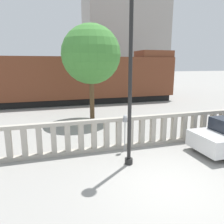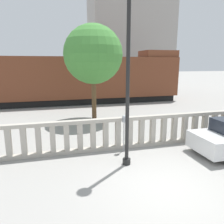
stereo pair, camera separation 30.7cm
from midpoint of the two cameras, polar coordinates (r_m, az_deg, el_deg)
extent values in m
plane|color=gray|center=(6.81, 13.50, -18.16)|extent=(160.00, 160.00, 0.00)
cube|color=#ADA599|center=(9.31, 3.81, -8.68)|extent=(12.33, 0.24, 0.14)
cube|color=#ADA599|center=(8.95, 3.92, -1.68)|extent=(12.33, 0.24, 0.14)
cube|color=#ADA599|center=(8.71, -26.26, -7.43)|extent=(0.20, 0.20, 1.03)
cube|color=#ADA599|center=(8.64, -22.87, -7.28)|extent=(0.20, 0.20, 1.03)
cube|color=#ADA599|center=(8.59, -19.44, -7.10)|extent=(0.20, 0.20, 1.03)
cube|color=#ADA599|center=(8.58, -15.99, -6.89)|extent=(0.20, 0.20, 1.03)
cube|color=#ADA599|center=(8.59, -12.54, -6.66)|extent=(0.20, 0.20, 1.03)
cube|color=#ADA599|center=(8.64, -9.11, -6.41)|extent=(0.20, 0.20, 1.03)
cube|color=#ADA599|center=(8.71, -5.74, -6.14)|extent=(0.20, 0.20, 1.03)
cube|color=#ADA599|center=(8.82, -2.44, -5.85)|extent=(0.20, 0.20, 1.03)
cube|color=#ADA599|center=(8.95, 0.76, -5.56)|extent=(0.20, 0.20, 1.03)
cube|color=#ADA599|center=(9.12, 3.86, -5.25)|extent=(0.20, 0.20, 1.03)
cube|color=#ADA599|center=(9.30, 6.84, -4.94)|extent=(0.20, 0.20, 1.03)
cube|color=#ADA599|center=(9.51, 9.69, -4.64)|extent=(0.20, 0.20, 1.03)
cube|color=#ADA599|center=(9.75, 12.41, -4.33)|extent=(0.20, 0.20, 1.03)
cube|color=#ADA599|center=(10.00, 14.99, -4.04)|extent=(0.20, 0.20, 1.03)
cube|color=#ADA599|center=(10.28, 17.44, -3.75)|extent=(0.20, 0.20, 1.03)
cube|color=#ADA599|center=(10.57, 19.76, -3.47)|extent=(0.20, 0.20, 1.03)
cube|color=#ADA599|center=(10.88, 21.95, -3.20)|extent=(0.20, 0.20, 1.03)
cube|color=#ADA599|center=(11.20, 24.01, -2.94)|extent=(0.20, 0.20, 1.03)
cube|color=#ADA599|center=(11.54, 25.95, -2.69)|extent=(0.20, 0.20, 1.03)
cylinder|color=black|center=(7.84, 3.24, -12.68)|extent=(0.28, 0.28, 0.20)
cylinder|color=black|center=(7.11, 3.52, 7.94)|extent=(0.13, 0.13, 5.34)
cylinder|color=#99999E|center=(8.72, 2.36, -6.42)|extent=(0.04, 0.04, 1.21)
cylinder|color=gray|center=(8.52, 2.41, -2.03)|extent=(0.18, 0.18, 0.17)
sphere|color=#B2B7BC|center=(8.49, 2.41, -1.24)|extent=(0.15, 0.15, 0.15)
cylinder|color=black|center=(9.90, 21.97, -6.59)|extent=(0.70, 0.18, 0.70)
cube|color=black|center=(19.31, -17.29, 2.58)|extent=(22.32, 2.12, 0.55)
cube|color=brown|center=(19.08, -17.68, 8.47)|extent=(22.78, 2.64, 3.43)
cube|color=brown|center=(21.37, 10.40, 14.64)|extent=(3.00, 2.38, 0.60)
cube|color=gray|center=(31.96, 3.10, 17.83)|extent=(10.95, 6.13, 12.73)
cylinder|color=brown|center=(13.38, -5.91, 3.43)|extent=(0.28, 0.28, 2.65)
sphere|color=#428438|center=(13.23, -6.17, 14.73)|extent=(3.46, 3.46, 3.46)
camera|label=1|loc=(0.15, -90.91, -0.20)|focal=35.00mm
camera|label=2|loc=(0.15, 89.09, 0.20)|focal=35.00mm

